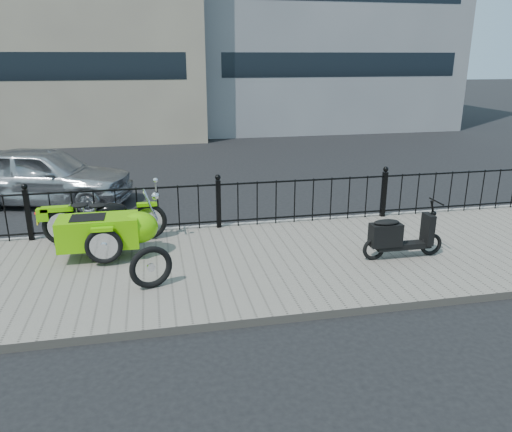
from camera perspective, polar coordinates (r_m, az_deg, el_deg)
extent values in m
plane|color=black|center=(8.81, -3.09, -4.73)|extent=(120.00, 120.00, 0.00)
cube|color=slate|center=(8.33, -2.57, -5.64)|extent=(30.00, 3.80, 0.12)
cube|color=gray|center=(10.12, -4.35, -1.33)|extent=(30.00, 0.10, 0.12)
cylinder|color=black|center=(9.72, -4.37, 3.58)|extent=(14.00, 0.04, 0.04)
cylinder|color=black|center=(9.93, -4.26, -0.61)|extent=(14.00, 0.04, 0.04)
cube|color=black|center=(10.02, -24.56, 0.10)|extent=(0.09, 0.09, 0.96)
sphere|color=black|center=(9.88, -24.96, 3.08)|extent=(0.11, 0.11, 0.11)
cube|color=black|center=(9.82, -4.31, 1.38)|extent=(0.09, 0.09, 0.96)
sphere|color=black|center=(9.69, -4.39, 4.44)|extent=(0.11, 0.11, 0.11)
cube|color=black|center=(10.82, 14.39, 2.41)|extent=(0.09, 0.09, 0.96)
sphere|color=black|center=(10.70, 14.62, 5.20)|extent=(0.11, 0.11, 0.11)
cube|color=black|center=(20.64, -26.20, 15.08)|extent=(12.50, 0.06, 1.00)
cube|color=black|center=(22.61, 9.90, 16.67)|extent=(10.50, 0.06, 1.00)
torus|color=black|center=(9.41, -12.23, -0.61)|extent=(0.69, 0.09, 0.69)
torus|color=black|center=(9.55, -21.25, -1.17)|extent=(0.69, 0.09, 0.69)
torus|color=black|center=(8.37, -17.01, -3.33)|extent=(0.60, 0.08, 0.60)
cube|color=gray|center=(9.44, -16.78, -0.78)|extent=(0.34, 0.22, 0.24)
cylinder|color=black|center=(9.47, -16.75, -1.18)|extent=(1.40, 0.04, 0.04)
ellipsoid|color=black|center=(9.36, -16.18, 0.66)|extent=(0.54, 0.29, 0.26)
cylinder|color=silver|center=(9.23, -11.36, 3.11)|extent=(0.03, 0.56, 0.03)
cylinder|color=silver|center=(9.31, -11.99, 1.22)|extent=(0.25, 0.04, 0.59)
sphere|color=silver|center=(9.27, -11.44, 2.27)|extent=(0.15, 0.15, 0.15)
cube|color=#62BF03|center=(9.31, -12.36, 1.32)|extent=(0.36, 0.12, 0.06)
cube|color=#62BF03|center=(9.46, -21.77, 0.76)|extent=(0.55, 0.16, 0.08)
ellipsoid|color=black|center=(9.35, -17.58, 1.16)|extent=(0.31, 0.22, 0.08)
ellipsoid|color=black|center=(9.39, -19.53, 1.15)|extent=(0.31, 0.22, 0.08)
sphere|color=red|center=(9.55, -23.79, 0.28)|extent=(0.07, 0.07, 0.07)
cube|color=yellow|center=(9.70, -23.67, -0.56)|extent=(0.02, 0.14, 0.10)
cube|color=#62BF03|center=(8.71, -17.54, -1.69)|extent=(1.30, 0.62, 0.50)
ellipsoid|color=#62BF03|center=(8.65, -13.28, -1.28)|extent=(0.65, 0.60, 0.54)
cube|color=black|center=(8.65, -18.66, -0.32)|extent=(0.55, 0.43, 0.06)
cube|color=#62BF03|center=(8.28, -17.19, -1.46)|extent=(0.34, 0.11, 0.06)
torus|color=black|center=(9.03, 19.37, -3.05)|extent=(0.39, 0.07, 0.39)
torus|color=black|center=(8.55, 13.31, -3.66)|extent=(0.39, 0.07, 0.39)
cube|color=black|center=(8.77, 16.43, -3.26)|extent=(0.95, 0.21, 0.10)
cube|color=black|center=(8.55, 14.58, -2.09)|extent=(0.52, 0.25, 0.38)
ellipsoid|color=black|center=(8.48, 14.70, -0.70)|extent=(0.45, 0.22, 0.09)
cube|color=black|center=(8.89, 19.03, -1.41)|extent=(0.11, 0.29, 0.52)
cylinder|color=black|center=(8.83, 19.59, 0.37)|extent=(0.15, 0.04, 0.42)
cylinder|color=black|center=(8.80, 19.93, 1.57)|extent=(0.03, 0.42, 0.03)
torus|color=black|center=(7.45, -11.91, -5.76)|extent=(0.64, 0.29, 0.65)
imported|color=#AEB0B5|center=(12.78, -23.08, 4.28)|extent=(4.34, 2.66, 1.38)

